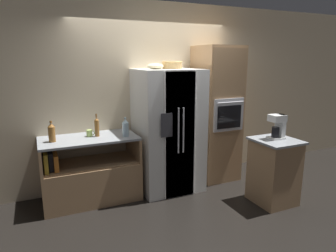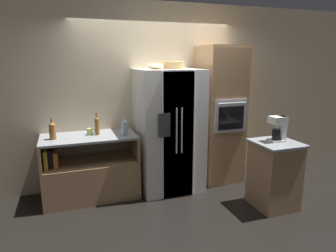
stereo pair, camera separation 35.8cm
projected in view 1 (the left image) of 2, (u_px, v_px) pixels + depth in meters
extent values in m
plane|color=black|center=(165.00, 190.00, 4.57)|extent=(20.00, 20.00, 0.00)
cube|color=beige|center=(152.00, 95.00, 4.72)|extent=(12.00, 0.06, 2.80)
cube|color=#A87F56|center=(91.00, 181.00, 4.21)|extent=(1.30, 0.68, 0.54)
cube|color=#A87F56|center=(90.00, 163.00, 4.15)|extent=(1.25, 0.62, 0.02)
cube|color=#A87F56|center=(40.00, 158.00, 3.86)|extent=(0.04, 0.68, 0.34)
cube|color=#A87F56|center=(133.00, 146.00, 4.37)|extent=(0.04, 0.68, 0.34)
cube|color=gray|center=(89.00, 139.00, 4.08)|extent=(1.30, 0.68, 0.03)
cube|color=gold|center=(45.00, 160.00, 3.86)|extent=(0.05, 0.45, 0.25)
cube|color=black|center=(51.00, 160.00, 3.89)|extent=(0.05, 0.34, 0.24)
cube|color=orange|center=(55.00, 160.00, 3.92)|extent=(0.05, 0.40, 0.21)
cube|color=white|center=(168.00, 130.00, 4.49)|extent=(0.92, 0.79, 1.81)
cube|color=white|center=(180.00, 137.00, 4.13)|extent=(0.45, 0.02, 1.77)
cube|color=white|center=(180.00, 136.00, 4.13)|extent=(0.45, 0.02, 1.77)
cylinder|color=#B2B2B7|center=(178.00, 131.00, 4.07)|extent=(0.02, 0.02, 0.63)
cylinder|color=#B2B2B7|center=(183.00, 130.00, 4.10)|extent=(0.02, 0.02, 0.63)
cube|color=#2D2D33|center=(167.00, 125.00, 3.99)|extent=(0.17, 0.01, 0.33)
cube|color=#A87F56|center=(216.00, 114.00, 4.87)|extent=(0.64, 0.65, 2.15)
cube|color=#ADADB2|center=(229.00, 115.00, 4.55)|extent=(0.52, 0.04, 0.50)
cube|color=black|center=(229.00, 117.00, 4.54)|extent=(0.43, 0.01, 0.35)
cylinder|color=#B2B2B7|center=(231.00, 102.00, 4.47)|extent=(0.46, 0.02, 0.02)
cube|color=#94704C|center=(230.00, 72.00, 4.42)|extent=(0.60, 0.01, 0.70)
cube|color=#A87F56|center=(274.00, 172.00, 4.10)|extent=(0.51, 0.53, 0.87)
cube|color=gray|center=(276.00, 141.00, 4.00)|extent=(0.55, 0.58, 0.03)
cylinder|color=tan|center=(172.00, 65.00, 4.36)|extent=(0.28, 0.28, 0.10)
torus|color=tan|center=(172.00, 62.00, 4.35)|extent=(0.30, 0.30, 0.02)
ellipsoid|color=beige|center=(155.00, 66.00, 4.20)|extent=(0.24, 0.24, 0.08)
cylinder|color=brown|center=(52.00, 134.00, 3.84)|extent=(0.09, 0.09, 0.20)
cone|color=brown|center=(51.00, 125.00, 3.82)|extent=(0.09, 0.09, 0.05)
cylinder|color=brown|center=(51.00, 122.00, 3.81)|extent=(0.03, 0.03, 0.03)
cylinder|color=silver|center=(125.00, 129.00, 4.13)|extent=(0.09, 0.09, 0.19)
cone|color=silver|center=(125.00, 121.00, 4.10)|extent=(0.09, 0.09, 0.05)
cylinder|color=silver|center=(125.00, 118.00, 4.09)|extent=(0.03, 0.03, 0.02)
cylinder|color=brown|center=(97.00, 128.00, 4.12)|extent=(0.06, 0.06, 0.23)
cone|color=brown|center=(96.00, 119.00, 4.09)|extent=(0.06, 0.06, 0.03)
cylinder|color=brown|center=(96.00, 116.00, 4.08)|extent=(0.02, 0.02, 0.05)
cylinder|color=#B2D166|center=(89.00, 133.00, 4.12)|extent=(0.08, 0.08, 0.09)
torus|color=#B2D166|center=(93.00, 133.00, 4.14)|extent=(0.06, 0.01, 0.06)
cube|color=white|center=(276.00, 138.00, 4.04)|extent=(0.20, 0.16, 0.02)
cylinder|color=black|center=(275.00, 132.00, 4.01)|extent=(0.10, 0.10, 0.14)
cube|color=white|center=(280.00, 126.00, 4.03)|extent=(0.07, 0.14, 0.33)
cube|color=white|center=(277.00, 118.00, 3.98)|extent=(0.20, 0.16, 0.09)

